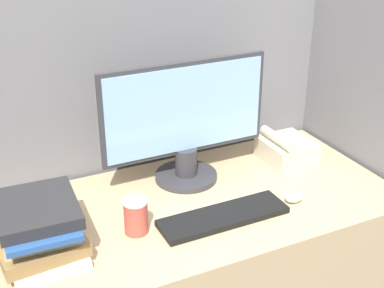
% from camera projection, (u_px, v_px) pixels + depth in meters
% --- Properties ---
extents(cubicle_panel_rear, '(1.79, 0.04, 1.44)m').
position_uv_depth(cubicle_panel_rear, '(146.00, 169.00, 2.03)').
color(cubicle_panel_rear, slate).
rests_on(cubicle_panel_rear, ground_plane).
extents(cubicle_panel_right, '(0.04, 0.71, 1.44)m').
position_uv_depth(cubicle_panel_right, '(355.00, 166.00, 2.05)').
color(cubicle_panel_right, slate).
rests_on(cubicle_panel_right, ground_plane).
extents(monitor, '(0.59, 0.22, 0.42)m').
position_uv_depth(monitor, '(185.00, 125.00, 1.79)').
color(monitor, '#333338').
rests_on(monitor, desk).
extents(keyboard, '(0.41, 0.12, 0.02)m').
position_uv_depth(keyboard, '(223.00, 216.00, 1.64)').
color(keyboard, black).
rests_on(keyboard, desk).
extents(mouse, '(0.06, 0.05, 0.04)m').
position_uv_depth(mouse, '(294.00, 197.00, 1.73)').
color(mouse, silver).
rests_on(mouse, desk).
extents(coffee_cup, '(0.08, 0.08, 0.11)m').
position_uv_depth(coffee_cup, '(136.00, 216.00, 1.57)').
color(coffee_cup, '#BF4C3F').
rests_on(coffee_cup, desk).
extents(book_stack, '(0.25, 0.31, 0.16)m').
position_uv_depth(book_stack, '(38.00, 227.00, 1.48)').
color(book_stack, silver).
rests_on(book_stack, desk).
extents(desk_telephone, '(0.17, 0.19, 0.12)m').
position_uv_depth(desk_telephone, '(286.00, 149.00, 1.99)').
color(desk_telephone, beige).
rests_on(desk_telephone, desk).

